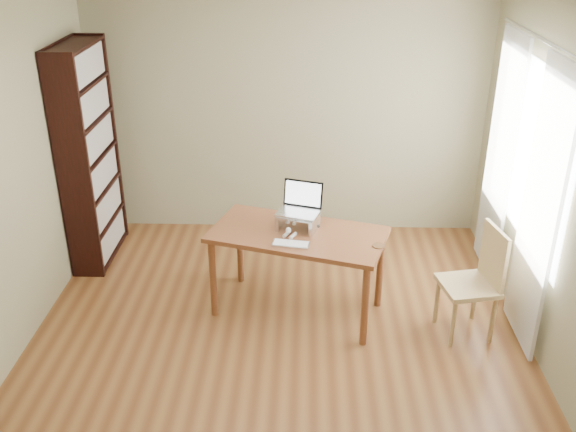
{
  "coord_description": "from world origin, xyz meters",
  "views": [
    {
      "loc": [
        0.21,
        -4.05,
        3.13
      ],
      "look_at": [
        0.06,
        0.6,
        0.91
      ],
      "focal_mm": 40.0,
      "sensor_mm": 36.0,
      "label": 1
    }
  ],
  "objects_px": {
    "desk": "(298,243)",
    "bookshelf": "(89,156)",
    "laptop": "(298,204)",
    "keyboard": "(291,244)",
    "chair": "(478,279)",
    "cat": "(298,219)"
  },
  "relations": [
    {
      "from": "laptop",
      "to": "cat",
      "type": "height_order",
      "value": "laptop"
    },
    {
      "from": "bookshelf",
      "to": "cat",
      "type": "xyz_separation_m",
      "value": [
        1.98,
        -0.82,
        -0.24
      ]
    },
    {
      "from": "bookshelf",
      "to": "chair",
      "type": "xyz_separation_m",
      "value": [
        3.4,
        -1.22,
        -0.55
      ]
    },
    {
      "from": "desk",
      "to": "cat",
      "type": "relative_size",
      "value": 3.24
    },
    {
      "from": "bookshelf",
      "to": "cat",
      "type": "height_order",
      "value": "bookshelf"
    },
    {
      "from": "chair",
      "to": "cat",
      "type": "bearing_deg",
      "value": 152.8
    },
    {
      "from": "laptop",
      "to": "keyboard",
      "type": "distance_m",
      "value": 0.41
    },
    {
      "from": "keyboard",
      "to": "cat",
      "type": "height_order",
      "value": "cat"
    },
    {
      "from": "keyboard",
      "to": "cat",
      "type": "distance_m",
      "value": 0.34
    },
    {
      "from": "chair",
      "to": "desk",
      "type": "bearing_deg",
      "value": 157.02
    },
    {
      "from": "bookshelf",
      "to": "cat",
      "type": "bearing_deg",
      "value": -22.54
    },
    {
      "from": "laptop",
      "to": "chair",
      "type": "xyz_separation_m",
      "value": [
        1.43,
        -0.42,
        -0.44
      ]
    },
    {
      "from": "cat",
      "to": "bookshelf",
      "type": "bearing_deg",
      "value": -177.48
    },
    {
      "from": "bookshelf",
      "to": "laptop",
      "type": "distance_m",
      "value": 2.13
    },
    {
      "from": "desk",
      "to": "cat",
      "type": "height_order",
      "value": "cat"
    },
    {
      "from": "keyboard",
      "to": "bookshelf",
      "type": "bearing_deg",
      "value": 158.27
    },
    {
      "from": "desk",
      "to": "bookshelf",
      "type": "bearing_deg",
      "value": 171.65
    },
    {
      "from": "keyboard",
      "to": "chair",
      "type": "relative_size",
      "value": 0.33
    },
    {
      "from": "desk",
      "to": "keyboard",
      "type": "height_order",
      "value": "keyboard"
    },
    {
      "from": "bookshelf",
      "to": "cat",
      "type": "distance_m",
      "value": 2.15
    },
    {
      "from": "laptop",
      "to": "chair",
      "type": "relative_size",
      "value": 0.42
    },
    {
      "from": "bookshelf",
      "to": "laptop",
      "type": "relative_size",
      "value": 5.43
    }
  ]
}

